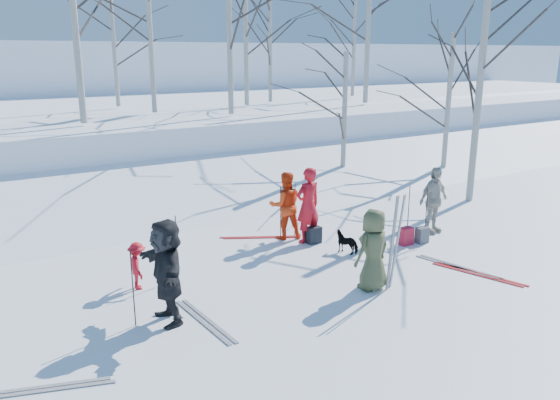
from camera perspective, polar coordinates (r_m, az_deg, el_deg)
ground at (r=11.19m, az=4.14°, el=-8.16°), size 120.00×120.00×0.00m
snow_ramp at (r=16.98m, az=-9.93°, el=0.37°), size 70.00×9.49×4.12m
snow_plateau at (r=26.20m, az=-18.50°, el=6.90°), size 70.00×18.00×2.20m
far_hill at (r=46.71m, az=-25.07°, el=10.83°), size 90.00×30.00×6.00m
skier_olive_center at (r=10.55m, az=9.71°, el=-5.14°), size 0.82×0.57×1.60m
skier_red_north at (r=12.96m, az=2.94°, el=-0.55°), size 0.69×0.47×1.83m
skier_redor_behind at (r=13.23m, az=0.57°, el=-0.57°), size 0.97×0.87×1.66m
skier_red_seated at (r=10.89m, az=-14.66°, el=-6.66°), size 0.44×0.65×0.93m
skier_cream_east at (r=14.18m, az=15.75°, el=-0.03°), size 1.02×0.49×1.69m
skier_grey_west at (r=9.34m, az=-11.76°, el=-7.29°), size 0.68×1.72×1.81m
dog at (r=12.54m, az=7.04°, el=-4.37°), size 0.50×0.66×0.50m
upright_ski_left at (r=10.48m, az=11.65°, el=-4.51°), size 0.09×0.16×1.90m
upright_ski_right at (r=10.57m, az=12.14°, el=-4.36°), size 0.14×0.23×1.89m
ski_pair_a at (r=13.49m, az=-2.07°, el=-3.92°), size 1.81×2.07×0.02m
ski_pair_b at (r=12.29m, az=18.10°, el=-6.66°), size 0.99×1.98×0.02m
ski_pair_c at (r=8.47m, az=-23.75°, el=-17.65°), size 1.34×2.02×0.02m
ski_pair_d at (r=12.04m, az=20.05°, el=-7.30°), size 1.27×2.01×0.02m
ski_pair_e at (r=9.58m, az=-7.83°, el=-12.40°), size 0.42×1.92×0.02m
ski_pole_a at (r=9.39m, az=-15.11°, el=-8.94°), size 0.02×0.02×1.34m
ski_pole_b at (r=13.42m, az=15.01°, el=-1.59°), size 0.02×0.02×1.34m
ski_pole_c at (r=13.17m, az=0.05°, el=-1.37°), size 0.02×0.02×1.34m
ski_pole_d at (r=13.56m, az=13.27°, el=-1.31°), size 0.02×0.02×1.34m
ski_pole_e at (r=13.45m, az=1.57°, el=-1.03°), size 0.02×0.02×1.34m
ski_pole_f at (r=11.06m, az=-10.73°, el=-4.94°), size 0.02×0.02×1.34m
backpack_red at (r=13.30m, az=13.03°, el=-3.70°), size 0.32×0.22×0.42m
backpack_grey at (r=13.53m, az=14.62°, el=-3.57°), size 0.30×0.20×0.38m
backpack_dark at (r=13.10m, az=3.53°, el=-3.66°), size 0.34×0.24×0.40m
birch_plateau_a at (r=24.18m, az=-3.60°, el=16.95°), size 4.77×4.77×5.95m
birch_plateau_b at (r=24.44m, az=-16.94°, el=14.88°), size 3.91×3.91×4.72m
birch_plateau_c at (r=25.73m, az=-1.04°, el=15.40°), size 3.85×3.85×4.64m
birch_plateau_e at (r=29.50m, az=7.74°, el=15.91°), size 4.33×4.33×5.33m
birch_plateau_f at (r=18.95m, az=-20.83°, el=18.65°), size 5.75×5.75×7.35m
birch_plateau_g at (r=21.58m, az=-13.39°, el=16.25°), size 4.48×4.48×5.54m
birch_plateau_h at (r=25.51m, az=9.26°, el=18.70°), size 6.01×6.01×7.73m
birch_plateau_j at (r=20.62m, az=-5.33°, el=17.81°), size 5.07×5.07×6.38m
birch_edge_b at (r=17.33m, az=20.09°, el=10.59°), size 5.23×5.23×6.62m
birch_edge_c at (r=20.72m, az=17.15°, el=9.32°), size 4.16×4.16×5.08m
birch_edge_e at (r=18.67m, az=6.73°, el=8.33°), size 3.72×3.72×4.46m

